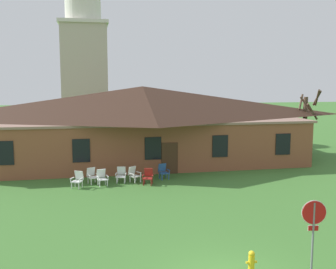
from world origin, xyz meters
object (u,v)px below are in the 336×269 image
(lawn_chair_near_door, at_px, (92,175))
(lawn_chair_far_side, at_px, (148,176))
(fire_hydrant, at_px, (251,263))
(stop_sign, at_px, (314,222))
(lawn_chair_by_porch, at_px, (78,179))
(lawn_chair_left_end, at_px, (102,177))
(lawn_chair_under_eave, at_px, (163,171))
(lawn_chair_middle, at_px, (121,174))
(lawn_chair_right_end, at_px, (134,174))

(lawn_chair_near_door, height_order, lawn_chair_far_side, same)
(lawn_chair_far_side, bearing_deg, fire_hydrant, -82.40)
(stop_sign, xyz_separation_m, lawn_chair_far_side, (-3.59, 12.06, -1.18))
(lawn_chair_by_porch, relative_size, lawn_chair_left_end, 1.00)
(lawn_chair_under_eave, bearing_deg, lawn_chair_far_side, -133.46)
(lawn_chair_near_door, xyz_separation_m, lawn_chair_middle, (1.74, -0.10, 0.00))
(stop_sign, xyz_separation_m, lawn_chair_near_door, (-6.89, 12.93, -1.18))
(lawn_chair_right_end, relative_size, fire_hydrant, 1.21)
(lawn_chair_near_door, relative_size, lawn_chair_middle, 1.00)
(stop_sign, relative_size, lawn_chair_right_end, 2.48)
(lawn_chair_under_eave, bearing_deg, lawn_chair_left_end, -166.68)
(lawn_chair_left_end, relative_size, fire_hydrant, 1.21)
(lawn_chair_right_end, bearing_deg, lawn_chair_under_eave, 14.57)
(lawn_chair_far_side, distance_m, lawn_chair_under_eave, 1.65)
(lawn_chair_by_porch, bearing_deg, fire_hydrant, -64.42)
(stop_sign, height_order, lawn_chair_near_door, stop_sign)
(lawn_chair_middle, height_order, lawn_chair_far_side, same)
(lawn_chair_under_eave, relative_size, fire_hydrant, 1.21)
(lawn_chair_middle, height_order, lawn_chair_under_eave, same)
(stop_sign, height_order, lawn_chair_middle, stop_sign)
(lawn_chair_by_porch, relative_size, lawn_chair_far_side, 1.00)
(lawn_chair_middle, xyz_separation_m, lawn_chair_under_eave, (2.69, 0.42, 0.00))
(lawn_chair_near_door, bearing_deg, lawn_chair_middle, -3.22)
(lawn_chair_by_porch, distance_m, lawn_chair_left_end, 1.41)
(lawn_chair_by_porch, xyz_separation_m, lawn_chair_under_eave, (5.26, 1.16, 0.00))
(lawn_chair_left_end, bearing_deg, fire_hydrant, -70.45)
(lawn_chair_left_end, distance_m, lawn_chair_under_eave, 3.98)
(lawn_chair_near_door, distance_m, fire_hydrant, 13.66)
(lawn_chair_by_porch, xyz_separation_m, fire_hydrant, (5.71, -11.93, -0.12))
(lawn_chair_far_side, height_order, lawn_chair_under_eave, same)
(lawn_chair_left_end, bearing_deg, lawn_chair_under_eave, 13.32)
(lawn_chair_near_door, bearing_deg, fire_hydrant, -69.05)
(stop_sign, xyz_separation_m, lawn_chair_by_porch, (-7.72, 12.10, -1.18))
(fire_hydrant, bearing_deg, lawn_chair_middle, 103.93)
(stop_sign, relative_size, lawn_chair_middle, 2.48)
(lawn_chair_under_eave, height_order, fire_hydrant, lawn_chair_under_eave)
(lawn_chair_left_end, distance_m, lawn_chair_far_side, 2.75)
(lawn_chair_under_eave, xyz_separation_m, fire_hydrant, (0.45, -13.08, -0.12))
(lawn_chair_near_door, bearing_deg, lawn_chair_under_eave, 4.21)
(stop_sign, distance_m, lawn_chair_left_end, 13.92)
(lawn_chair_left_end, distance_m, lawn_chair_right_end, 1.99)
(lawn_chair_by_porch, relative_size, lawn_chair_near_door, 1.00)
(lawn_chair_left_end, height_order, lawn_chair_right_end, same)
(lawn_chair_left_end, bearing_deg, lawn_chair_middle, 22.61)
(lawn_chair_near_door, height_order, lawn_chair_middle, same)
(lawn_chair_by_porch, bearing_deg, lawn_chair_right_end, 11.13)
(stop_sign, bearing_deg, fire_hydrant, 175.10)
(lawn_chair_near_door, relative_size, lawn_chair_under_eave, 1.00)
(lawn_chair_right_end, distance_m, fire_hydrant, 12.81)
(stop_sign, height_order, lawn_chair_left_end, stop_sign)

